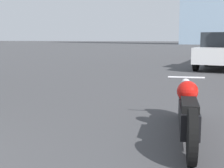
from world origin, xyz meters
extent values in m
cylinder|color=black|center=(3.15, 4.64, 0.33)|extent=(0.23, 0.67, 0.66)
cylinder|color=black|center=(3.58, 2.61, 0.33)|extent=(0.23, 0.67, 0.66)
cube|color=black|center=(3.37, 3.62, 0.35)|extent=(0.56, 1.60, 0.33)
sphere|color=red|center=(3.30, 3.93, 0.63)|extent=(0.33, 0.33, 0.33)
cube|color=black|center=(3.44, 3.29, 0.56)|extent=(0.36, 0.75, 0.10)
sphere|color=silver|center=(3.15, 4.67, 0.66)|extent=(0.16, 0.16, 0.16)
cylinder|color=silver|center=(3.18, 4.53, 0.77)|extent=(0.61, 0.16, 0.04)
cube|color=silver|center=(3.06, 14.90, 0.71)|extent=(2.11, 4.61, 0.71)
cube|color=#23282D|center=(3.06, 14.90, 1.40)|extent=(1.70, 2.25, 0.68)
cylinder|color=black|center=(2.26, 16.35, 0.35)|extent=(0.24, 0.71, 0.70)
cylinder|color=black|center=(2.09, 13.56, 0.35)|extent=(0.24, 0.71, 0.70)
cylinder|color=black|center=(2.32, 25.99, 0.30)|extent=(0.24, 0.61, 0.60)
camera|label=1|loc=(4.07, -0.89, 1.43)|focal=50.00mm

